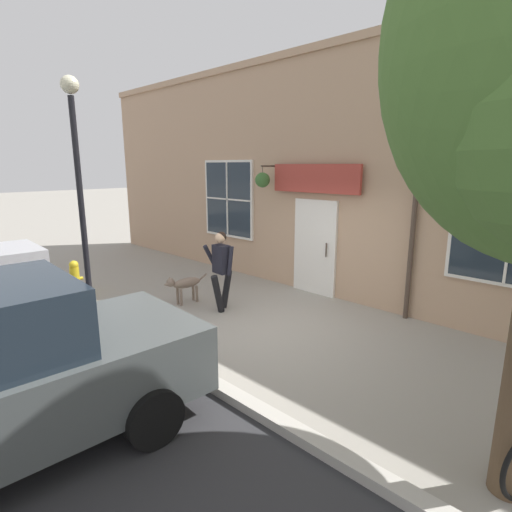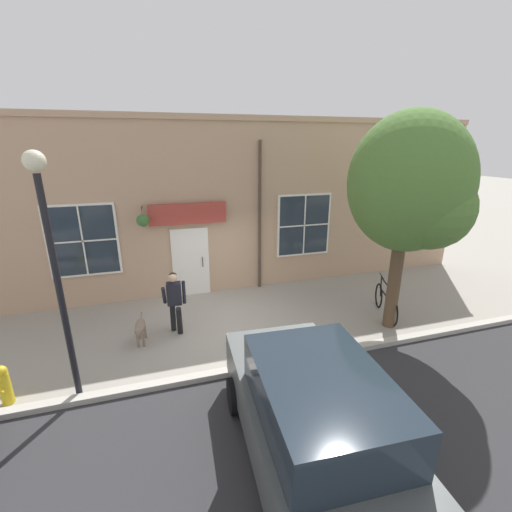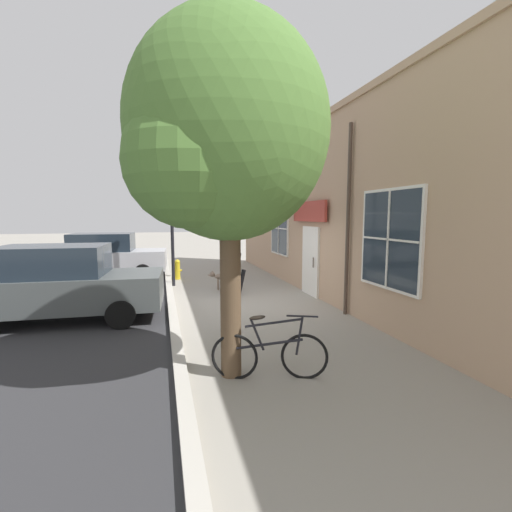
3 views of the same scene
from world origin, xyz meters
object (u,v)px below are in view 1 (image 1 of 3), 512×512
at_px(pedestrian_walking, 221,264).
at_px(fire_hydrant, 75,277).
at_px(dog_on_leash, 184,284).
at_px(street_lamp, 77,161).

relative_size(pedestrian_walking, fire_hydrant, 2.06).
relative_size(dog_on_leash, fire_hydrant, 1.36).
xyz_separation_m(dog_on_leash, fire_hydrant, (1.33, -2.27, -0.03)).
height_order(dog_on_leash, fire_hydrant, fire_hydrant).
xyz_separation_m(pedestrian_walking, fire_hydrant, (1.63, -3.11, -0.54)).
bearing_deg(street_lamp, fire_hydrant, -99.25).
xyz_separation_m(pedestrian_walking, street_lamp, (1.82, -1.91, 1.97)).
bearing_deg(street_lamp, dog_on_leash, 144.85).
distance_m(dog_on_leash, street_lamp, 3.10).
bearing_deg(pedestrian_walking, dog_on_leash, -70.15).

